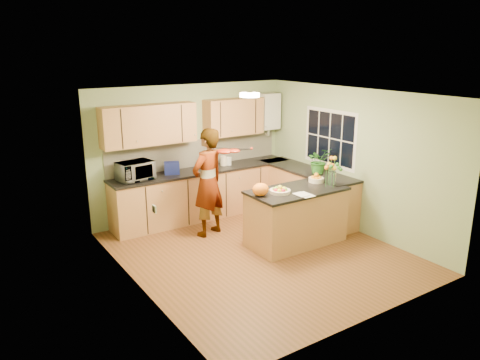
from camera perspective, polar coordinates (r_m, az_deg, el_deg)
floor at (r=7.53m, az=2.38°, el=-8.85°), size 4.50×4.50×0.00m
ceiling at (r=6.87m, az=2.63°, el=10.44°), size 4.00×4.50×0.02m
wall_back at (r=8.97m, az=-5.95°, el=3.57°), size 4.00×0.02×2.50m
wall_front at (r=5.53m, az=16.30°, el=-4.89°), size 4.00×0.02×2.50m
wall_left at (r=6.19m, az=-12.71°, el=-2.38°), size 0.02×4.50×2.50m
wall_right at (r=8.40m, az=13.65°, el=2.35°), size 0.02×4.50×2.50m
back_counter at (r=8.96m, az=-4.35°, el=-1.57°), size 3.64×0.62×0.94m
right_counter at (r=8.98m, az=8.08°, el=-1.63°), size 0.62×2.24×0.94m
splashback at (r=9.01m, az=-5.33°, el=3.32°), size 3.60×0.02×0.52m
upper_cabinets at (r=8.63m, az=-6.58°, el=7.12°), size 3.20×0.34×0.70m
boiler at (r=9.62m, az=3.50°, el=8.37°), size 0.40×0.30×0.86m
window_right at (r=8.74m, az=10.89°, el=5.05°), size 0.01×1.30×1.05m
light_switch at (r=5.65m, az=-10.40°, el=-3.50°), size 0.02×0.09×0.09m
ceiling_lamp at (r=7.12m, az=1.18°, el=10.33°), size 0.30×0.30×0.07m
peninsula_island at (r=7.78m, az=6.84°, el=-4.40°), size 1.62×0.83×0.93m
fruit_dish at (r=7.41m, az=4.90°, el=-1.21°), size 0.33×0.33×0.12m
orange_bowl at (r=8.08m, az=9.27°, el=0.20°), size 0.26×0.26×0.15m
flower_vase at (r=7.81m, az=11.27°, el=1.77°), size 0.29×0.29×0.54m
orange_bag at (r=7.23m, az=2.53°, el=-1.15°), size 0.29×0.25×0.20m
papers at (r=7.36m, az=7.87°, el=-1.78°), size 0.22×0.29×0.01m
violinist at (r=7.96m, az=-3.92°, el=-0.32°), size 0.79×0.63×1.87m
violin at (r=7.73m, az=-1.90°, el=3.52°), size 0.65×0.56×0.16m
microwave at (r=8.23m, az=-12.66°, el=1.09°), size 0.64×0.48×0.33m
blue_box at (r=8.54m, az=-8.31°, el=1.46°), size 0.32×0.28×0.21m
kettle at (r=8.81m, az=-4.26°, el=2.20°), size 0.17×0.17×0.32m
jar_cream at (r=9.06m, az=-2.02°, el=2.37°), size 0.13×0.13×0.19m
jar_white at (r=9.09m, az=-1.37°, el=2.32°), size 0.11×0.11×0.16m
potted_plant at (r=8.58m, az=9.58°, el=2.35°), size 0.48×0.43×0.47m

